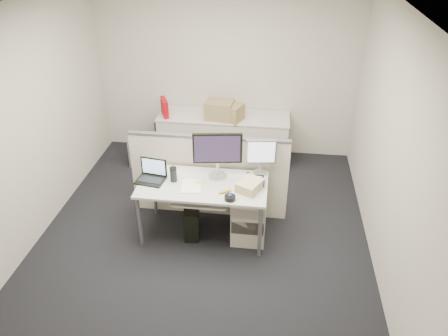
# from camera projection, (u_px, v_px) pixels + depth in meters

# --- Properties ---
(floor) EXTENTS (4.00, 4.50, 0.01)m
(floor) POSITION_uv_depth(u_px,v_px,m) (204.00, 233.00, 5.46)
(floor) COLOR black
(floor) RESTS_ON ground
(ceiling) EXTENTS (4.00, 4.50, 0.01)m
(ceiling) POSITION_uv_depth(u_px,v_px,m) (198.00, 7.00, 4.07)
(ceiling) COLOR white
(ceiling) RESTS_ON ground
(wall_back) EXTENTS (4.00, 0.02, 2.70)m
(wall_back) POSITION_uv_depth(u_px,v_px,m) (226.00, 71.00, 6.68)
(wall_back) COLOR #B7B09E
(wall_back) RESTS_ON ground
(wall_front) EXTENTS (4.00, 0.02, 2.70)m
(wall_front) POSITION_uv_depth(u_px,v_px,m) (143.00, 290.00, 2.85)
(wall_front) COLOR #B7B09E
(wall_front) RESTS_ON ground
(wall_left) EXTENTS (0.02, 4.50, 2.70)m
(wall_left) POSITION_uv_depth(u_px,v_px,m) (29.00, 126.00, 4.98)
(wall_left) COLOR #B7B09E
(wall_left) RESTS_ON ground
(wall_right) EXTENTS (0.02, 4.50, 2.70)m
(wall_right) POSITION_uv_depth(u_px,v_px,m) (390.00, 147.00, 4.55)
(wall_right) COLOR #B7B09E
(wall_right) RESTS_ON ground
(desk) EXTENTS (1.50, 0.75, 0.73)m
(desk) POSITION_uv_depth(u_px,v_px,m) (203.00, 188.00, 5.11)
(desk) COLOR silver
(desk) RESTS_ON floor
(keyboard_tray) EXTENTS (0.62, 0.32, 0.02)m
(keyboard_tray) POSITION_uv_depth(u_px,v_px,m) (200.00, 200.00, 4.98)
(keyboard_tray) COLOR silver
(keyboard_tray) RESTS_ON desk
(drawer_pedestal) EXTENTS (0.40, 0.55, 0.65)m
(drawer_pedestal) POSITION_uv_depth(u_px,v_px,m) (249.00, 213.00, 5.27)
(drawer_pedestal) COLOR #B0AD97
(drawer_pedestal) RESTS_ON floor
(cubicle_partition) EXTENTS (2.00, 0.06, 1.10)m
(cubicle_partition) POSITION_uv_depth(u_px,v_px,m) (209.00, 177.00, 5.55)
(cubicle_partition) COLOR beige
(cubicle_partition) RESTS_ON floor
(back_counter) EXTENTS (2.00, 0.60, 0.72)m
(back_counter) POSITION_uv_depth(u_px,v_px,m) (224.00, 138.00, 6.91)
(back_counter) COLOR #B0AD97
(back_counter) RESTS_ON floor
(monitor_main) EXTENTS (0.60, 0.30, 0.57)m
(monitor_main) POSITION_uv_depth(u_px,v_px,m) (218.00, 156.00, 5.07)
(monitor_main) COLOR black
(monitor_main) RESTS_ON desk
(monitor_small) EXTENTS (0.38, 0.23, 0.44)m
(monitor_small) POSITION_uv_depth(u_px,v_px,m) (261.00, 157.00, 5.17)
(monitor_small) COLOR #B7B7BC
(monitor_small) RESTS_ON desk
(laptop) EXTENTS (0.36, 0.29, 0.24)m
(laptop) POSITION_uv_depth(u_px,v_px,m) (150.00, 172.00, 5.07)
(laptop) COLOR black
(laptop) RESTS_ON desk
(trackball) EXTENTS (0.16, 0.16, 0.05)m
(trackball) POSITION_uv_depth(u_px,v_px,m) (230.00, 198.00, 4.79)
(trackball) COLOR black
(trackball) RESTS_ON desk
(desk_phone) EXTENTS (0.23, 0.20, 0.07)m
(desk_phone) POSITION_uv_depth(u_px,v_px,m) (255.00, 181.00, 5.07)
(desk_phone) COLOR black
(desk_phone) RESTS_ON desk
(paper_stack) EXTENTS (0.25, 0.31, 0.01)m
(paper_stack) POSITION_uv_depth(u_px,v_px,m) (191.00, 186.00, 5.02)
(paper_stack) COLOR white
(paper_stack) RESTS_ON desk
(sticky_pad) EXTENTS (0.10, 0.10, 0.01)m
(sticky_pad) POSITION_uv_depth(u_px,v_px,m) (199.00, 183.00, 5.08)
(sticky_pad) COLOR #FFDC4F
(sticky_pad) RESTS_ON desk
(travel_mug) EXTENTS (0.08, 0.08, 0.17)m
(travel_mug) POSITION_uv_depth(u_px,v_px,m) (173.00, 175.00, 5.09)
(travel_mug) COLOR black
(travel_mug) RESTS_ON desk
(banana) EXTENTS (0.17, 0.12, 0.04)m
(banana) POSITION_uv_depth(u_px,v_px,m) (225.00, 191.00, 4.91)
(banana) COLOR gold
(banana) RESTS_ON desk
(cellphone) EXTENTS (0.08, 0.12, 0.02)m
(cellphone) POSITION_uv_depth(u_px,v_px,m) (214.00, 175.00, 5.24)
(cellphone) COLOR black
(cellphone) RESTS_ON desk
(manila_folders) EXTENTS (0.33, 0.36, 0.11)m
(manila_folders) POSITION_uv_depth(u_px,v_px,m) (250.00, 185.00, 4.95)
(manila_folders) COLOR tan
(manila_folders) RESTS_ON desk
(keyboard) EXTENTS (0.47, 0.26, 0.02)m
(keyboard) POSITION_uv_depth(u_px,v_px,m) (197.00, 196.00, 5.01)
(keyboard) COLOR black
(keyboard) RESTS_ON keyboard_tray
(pc_tower_desk) EXTENTS (0.23, 0.45, 0.40)m
(pc_tower_desk) POSITION_uv_depth(u_px,v_px,m) (192.00, 219.00, 5.37)
(pc_tower_desk) COLOR black
(pc_tower_desk) RESTS_ON floor
(pc_tower_spare_dark) EXTENTS (0.32, 0.48, 0.42)m
(pc_tower_spare_dark) POSITION_uv_depth(u_px,v_px,m) (161.00, 140.00, 7.19)
(pc_tower_spare_dark) COLOR black
(pc_tower_spare_dark) RESTS_ON floor
(pc_tower_spare_silver) EXTENTS (0.23, 0.47, 0.43)m
(pc_tower_spare_silver) POSITION_uv_depth(u_px,v_px,m) (140.00, 150.00, 6.87)
(pc_tower_spare_silver) COLOR #B7B7BC
(pc_tower_spare_silver) RESTS_ON floor
(cardboard_box_left) EXTENTS (0.43, 0.34, 0.30)m
(cardboard_box_left) POSITION_uv_depth(u_px,v_px,m) (219.00, 111.00, 6.56)
(cardboard_box_left) COLOR #957E4C
(cardboard_box_left) RESTS_ON back_counter
(cardboard_box_right) EXTENTS (0.45, 0.41, 0.27)m
(cardboard_box_right) POSITION_uv_depth(u_px,v_px,m) (230.00, 112.00, 6.55)
(cardboard_box_right) COLOR #957E4C
(cardboard_box_right) RESTS_ON back_counter
(red_binder) EXTENTS (0.19, 0.31, 0.29)m
(red_binder) POSITION_uv_depth(u_px,v_px,m) (165.00, 108.00, 6.67)
(red_binder) COLOR #9E0610
(red_binder) RESTS_ON back_counter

